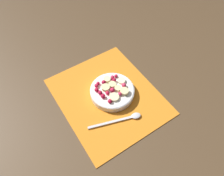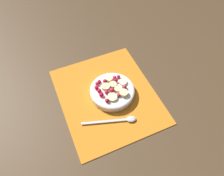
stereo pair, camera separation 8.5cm
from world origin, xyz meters
name	(u,v)px [view 2 (the right image)]	position (x,y,z in m)	size (l,w,h in m)	color
ground_plane	(108,96)	(0.00, 0.00, 0.00)	(3.00, 3.00, 0.00)	#4C3823
placemat	(108,96)	(0.00, 0.00, 0.00)	(0.43, 0.37, 0.01)	orange
fruit_bowl	(112,90)	(0.00, -0.02, 0.02)	(0.18, 0.18, 0.05)	white
spoon	(119,120)	(-0.12, 0.01, 0.01)	(0.08, 0.20, 0.01)	silver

